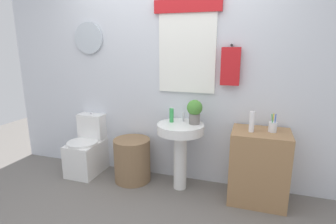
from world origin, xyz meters
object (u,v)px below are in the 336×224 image
object	(u,v)px
toilet	(88,150)
lotion_bottle	(252,122)
pedestal_sink	(180,140)
laundry_hamper	(132,160)
potted_plant	(195,110)
toothbrush_cup	(273,127)
wooden_cabinet	(259,167)
soap_bottle	(172,115)

from	to	relation	value
toilet	lotion_bottle	bearing A→B (deg)	-2.07
pedestal_sink	laundry_hamper	bearing A→B (deg)	180.00
potted_plant	lotion_bottle	world-z (taller)	potted_plant
toilet	pedestal_sink	xyz separation A→B (m)	(1.25, -0.03, 0.29)
potted_plant	toothbrush_cup	bearing A→B (deg)	-2.84
pedestal_sink	lotion_bottle	size ratio (longest dim) A/B	3.69
toilet	toothbrush_cup	xyz separation A→B (m)	(2.20, -0.01, 0.53)
wooden_cabinet	lotion_bottle	distance (m)	0.50
laundry_hamper	wooden_cabinet	world-z (taller)	wooden_cabinet
toilet	wooden_cabinet	size ratio (longest dim) A/B	0.99
laundry_hamper	wooden_cabinet	distance (m)	1.45
toothbrush_cup	soap_bottle	bearing A→B (deg)	178.39
soap_bottle	toothbrush_cup	xyz separation A→B (m)	(1.06, -0.03, -0.03)
wooden_cabinet	toothbrush_cup	xyz separation A→B (m)	(0.10, 0.02, 0.44)
lotion_bottle	toothbrush_cup	size ratio (longest dim) A/B	1.12
pedestal_sink	wooden_cabinet	xyz separation A→B (m)	(0.84, 0.00, -0.20)
potted_plant	toilet	bearing A→B (deg)	-178.86
wooden_cabinet	toothbrush_cup	size ratio (longest dim) A/B	4.14
toilet	toothbrush_cup	world-z (taller)	toothbrush_cup
wooden_cabinet	potted_plant	bearing A→B (deg)	175.13
laundry_hamper	toilet	bearing A→B (deg)	177.16
pedestal_sink	toilet	bearing A→B (deg)	178.52
soap_bottle	lotion_bottle	distance (m)	0.87
wooden_cabinet	toothbrush_cup	world-z (taller)	toothbrush_cup
toilet	laundry_hamper	bearing A→B (deg)	-2.84
laundry_hamper	pedestal_sink	distance (m)	0.68
laundry_hamper	soap_bottle	xyz separation A→B (m)	(0.48, 0.05, 0.58)
soap_bottle	toilet	bearing A→B (deg)	-179.10
soap_bottle	wooden_cabinet	bearing A→B (deg)	-2.97
soap_bottle	toothbrush_cup	size ratio (longest dim) A/B	0.85
soap_bottle	lotion_bottle	world-z (taller)	lotion_bottle
toothbrush_cup	laundry_hamper	bearing A→B (deg)	-179.26
pedestal_sink	potted_plant	bearing A→B (deg)	23.20
laundry_hamper	lotion_bottle	size ratio (longest dim) A/B	2.52
soap_bottle	lotion_bottle	size ratio (longest dim) A/B	0.76
laundry_hamper	lotion_bottle	bearing A→B (deg)	-1.70
laundry_hamper	potted_plant	world-z (taller)	potted_plant
wooden_cabinet	toilet	bearing A→B (deg)	179.12
pedestal_sink	toothbrush_cup	distance (m)	0.98
toilet	lotion_bottle	world-z (taller)	lotion_bottle
laundry_hamper	soap_bottle	bearing A→B (deg)	5.93
laundry_hamper	soap_bottle	distance (m)	0.76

